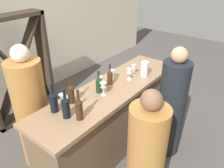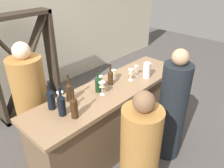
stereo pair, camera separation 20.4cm
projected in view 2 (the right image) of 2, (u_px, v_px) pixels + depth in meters
name	position (u px, v px, depth m)	size (l,w,h in m)	color
ground_plane	(112.00, 146.00, 3.24)	(12.00, 12.00, 0.00)	#4C4744
back_wall	(19.00, 24.00, 3.88)	(8.00, 0.10, 2.80)	beige
bar_counter	(112.00, 119.00, 3.00)	(2.30, 0.62, 0.97)	brown
wine_rack	(25.00, 67.00, 3.62)	(1.08, 0.28, 1.70)	#33281E
wine_bottle_leftmost_near_black	(51.00, 98.00, 2.32)	(0.08, 0.08, 0.33)	black
wine_bottle_second_left_near_black	(62.00, 104.00, 2.22)	(0.08, 0.08, 0.33)	black
wine_bottle_center_amber_brown	(74.00, 107.00, 2.18)	(0.07, 0.07, 0.33)	#331E0F
wine_bottle_second_right_amber_brown	(69.00, 91.00, 2.45)	(0.07, 0.07, 0.32)	#331E0F
wine_bottle_rightmost_dark_green	(98.00, 84.00, 2.64)	(0.07, 0.07, 0.27)	black
wine_bottle_far_right_amber_brown	(110.00, 77.00, 2.79)	(0.07, 0.07, 0.28)	#331E0F
wine_glass_near_left	(131.00, 73.00, 2.89)	(0.08, 0.08, 0.16)	white
wine_glass_near_center	(102.00, 86.00, 2.57)	(0.08, 0.08, 0.17)	white
wine_glass_near_right	(136.00, 69.00, 3.01)	(0.06, 0.06, 0.15)	white
wine_glass_far_left	(101.00, 79.00, 2.72)	(0.07, 0.07, 0.15)	white
wine_glass_far_center	(114.00, 73.00, 2.93)	(0.07, 0.07, 0.13)	white
wine_glass_far_right	(60.00, 96.00, 2.37)	(0.08, 0.08, 0.16)	white
water_pitcher	(147.00, 70.00, 2.97)	(0.10, 0.10, 0.21)	silver
person_left_guest	(139.00, 158.00, 2.21)	(0.42, 0.42, 1.40)	#9E6B33
person_center_guest	(172.00, 111.00, 2.81)	(0.44, 0.44, 1.51)	black
person_server_behind	(33.00, 109.00, 2.77)	(0.48, 0.48, 1.60)	#9E6B33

